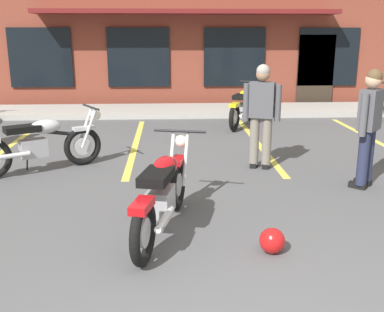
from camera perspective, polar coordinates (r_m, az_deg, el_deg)
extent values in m
plane|color=#515154|center=(5.95, 2.67, -5.96)|extent=(80.00, 80.00, 0.00)
cube|color=#A8A59E|center=(12.68, -0.42, 5.70)|extent=(22.00, 1.80, 0.14)
cube|color=brown|center=(16.43, -1.08, 13.76)|extent=(14.17, 5.28, 3.52)
cube|color=black|center=(14.24, -18.40, 11.57)|extent=(1.81, 0.06, 1.70)
cube|color=black|center=(13.78, -6.71, 12.13)|extent=(1.81, 0.06, 1.70)
cube|color=black|center=(13.90, 5.31, 12.19)|extent=(1.81, 0.06, 1.70)
cube|color=black|center=(14.57, 16.65, 11.77)|extent=(1.81, 0.06, 1.70)
cube|color=#33281E|center=(14.48, 15.18, 10.27)|extent=(1.10, 0.06, 2.10)
cube|color=maroon|center=(13.35, -0.62, 17.59)|extent=(8.50, 0.90, 0.12)
cube|color=#DBCC4C|center=(9.66, -21.70, 1.25)|extent=(0.12, 4.80, 0.01)
cube|color=#DBCC4C|center=(9.17, -7.05, 1.52)|extent=(0.12, 4.80, 0.01)
cube|color=#DBCC4C|center=(9.32, 8.14, 1.71)|extent=(0.12, 4.80, 0.01)
cube|color=#DBCC4C|center=(10.08, 21.94, 1.77)|extent=(0.12, 4.80, 0.01)
torus|color=black|center=(4.37, -6.10, -9.51)|extent=(0.25, 0.65, 0.64)
cylinder|color=#B7B7BC|center=(4.37, -6.10, -9.51)|extent=(0.13, 0.29, 0.29)
torus|color=black|center=(5.67, -1.88, -3.59)|extent=(0.25, 0.65, 0.64)
cylinder|color=#B7B7BC|center=(5.67, -1.88, -3.59)|extent=(0.13, 0.29, 0.29)
cylinder|color=silver|center=(5.69, -2.57, -0.17)|extent=(0.12, 0.33, 0.66)
cylinder|color=silver|center=(5.65, -0.79, -0.26)|extent=(0.12, 0.33, 0.66)
cylinder|color=black|center=(5.67, -1.53, 3.12)|extent=(0.65, 0.19, 0.03)
sphere|color=silver|center=(5.77, -1.35, 1.93)|extent=(0.21, 0.21, 0.17)
cube|color=#B70F14|center=(5.62, -1.82, -0.56)|extent=(0.22, 0.38, 0.06)
cube|color=#9E9EA3|center=(4.91, -3.96, -5.64)|extent=(0.33, 0.45, 0.28)
cylinder|color=silver|center=(4.56, -3.43, -7.84)|extent=(0.20, 0.55, 0.07)
cylinder|color=black|center=(5.01, -3.43, -2.28)|extent=(0.29, 0.93, 0.26)
ellipsoid|color=#B70F14|center=(5.01, -3.38, -1.34)|extent=(0.37, 0.53, 0.22)
cube|color=black|center=(4.68, -4.47, -2.56)|extent=(0.40, 0.57, 0.10)
cube|color=#B70F14|center=(4.25, -6.29, -6.18)|extent=(0.24, 0.39, 0.08)
cylinder|color=black|center=(4.99, -6.13, -8.55)|extent=(0.14, 0.06, 0.29)
torus|color=black|center=(10.28, 5.32, 4.85)|extent=(0.35, 0.62, 0.64)
cylinder|color=#B7B7BC|center=(10.28, 5.32, 4.85)|extent=(0.17, 0.29, 0.29)
torus|color=black|center=(11.65, 7.28, 6.00)|extent=(0.35, 0.62, 0.64)
cylinder|color=#B7B7BC|center=(11.65, 7.28, 6.00)|extent=(0.17, 0.29, 0.29)
cylinder|color=silver|center=(11.73, 7.02, 7.64)|extent=(0.17, 0.31, 0.66)
cylinder|color=silver|center=(11.68, 7.88, 7.59)|extent=(0.17, 0.31, 0.66)
cylinder|color=black|center=(11.75, 7.60, 9.21)|extent=(0.62, 0.30, 0.03)
sphere|color=silver|center=(11.84, 7.67, 8.57)|extent=(0.22, 0.22, 0.17)
cube|color=yellow|center=(11.65, 7.38, 7.48)|extent=(0.27, 0.39, 0.06)
cube|color=#9E9EA3|center=(10.88, 6.26, 5.81)|extent=(0.38, 0.46, 0.28)
cylinder|color=silver|center=(10.49, 6.47, 5.25)|extent=(0.29, 0.53, 0.07)
cylinder|color=black|center=(11.03, 6.57, 7.19)|extent=(0.44, 0.88, 0.26)
ellipsoid|color=yellow|center=(11.04, 6.61, 7.62)|extent=(0.43, 0.54, 0.22)
cube|color=black|center=(10.70, 6.12, 7.39)|extent=(0.47, 0.59, 0.10)
cube|color=yellow|center=(10.22, 5.33, 6.38)|extent=(0.29, 0.39, 0.08)
cylinder|color=black|center=(10.90, 5.21, 4.47)|extent=(0.13, 0.08, 0.29)
torus|color=black|center=(7.80, -13.50, 1.20)|extent=(0.60, 0.42, 0.64)
cylinder|color=#B7B7BC|center=(7.80, -13.50, 1.20)|extent=(0.28, 0.20, 0.29)
cylinder|color=silver|center=(7.84, -13.20, 3.70)|extent=(0.30, 0.21, 0.66)
cylinder|color=silver|center=(7.68, -12.71, 3.49)|extent=(0.30, 0.21, 0.66)
cylinder|color=black|center=(7.73, -12.54, 5.99)|extent=(0.37, 0.58, 0.03)
sphere|color=silver|center=(7.79, -11.94, 5.04)|extent=(0.23, 0.23, 0.17)
cube|color=silver|center=(7.74, -13.36, 3.40)|extent=(0.38, 0.31, 0.06)
cube|color=#9E9EA3|center=(7.55, -19.21, 0.94)|extent=(0.47, 0.41, 0.28)
cylinder|color=silver|center=(7.34, -21.67, 0.01)|extent=(0.51, 0.34, 0.07)
cylinder|color=black|center=(7.55, -17.91, 2.92)|extent=(0.84, 0.54, 0.26)
ellipsoid|color=silver|center=(7.54, -17.81, 3.54)|extent=(0.55, 0.47, 0.22)
cube|color=black|center=(7.45, -20.46, 3.18)|extent=(0.59, 0.51, 0.10)
cylinder|color=black|center=(7.76, -19.90, -0.73)|extent=(0.09, 0.13, 0.29)
cube|color=black|center=(7.60, 7.73, -1.05)|extent=(0.18, 0.26, 0.08)
cube|color=black|center=(7.58, 9.23, -1.16)|extent=(0.18, 0.26, 0.08)
cylinder|color=slate|center=(7.46, 7.80, 1.97)|extent=(0.19, 0.19, 0.80)
cylinder|color=slate|center=(7.43, 9.32, 1.86)|extent=(0.19, 0.19, 0.80)
cube|color=#4C4C51|center=(7.33, 8.76, 6.95)|extent=(0.43, 0.34, 0.56)
cylinder|color=#4C4C51|center=(7.37, 6.81, 6.75)|extent=(0.13, 0.13, 0.58)
cylinder|color=#4C4C51|center=(7.30, 10.70, 6.52)|extent=(0.13, 0.13, 0.58)
sphere|color=#A07556|center=(7.28, 8.88, 10.07)|extent=(0.28, 0.28, 0.22)
sphere|color=gray|center=(7.27, 8.89, 10.45)|extent=(0.27, 0.27, 0.21)
cube|color=black|center=(6.92, 19.97, -3.47)|extent=(0.24, 0.24, 0.08)
cube|color=black|center=(7.10, 20.53, -3.06)|extent=(0.24, 0.24, 0.08)
cylinder|color=#232842|center=(6.79, 20.60, -0.17)|extent=(0.21, 0.21, 0.80)
cylinder|color=#232842|center=(6.98, 21.15, 0.16)|extent=(0.21, 0.21, 0.80)
cube|color=#4C4C51|center=(6.75, 21.40, 5.41)|extent=(0.42, 0.43, 0.56)
cylinder|color=#4C4C51|center=(6.53, 20.66, 4.82)|extent=(0.14, 0.14, 0.58)
cylinder|color=#4C4C51|center=(7.00, 22.03, 5.32)|extent=(0.14, 0.14, 0.58)
sphere|color=tan|center=(6.71, 21.73, 8.78)|extent=(0.31, 0.31, 0.22)
sphere|color=brown|center=(6.70, 21.85, 9.19)|extent=(0.30, 0.30, 0.21)
sphere|color=#B71414|center=(4.70, 9.98, -10.39)|extent=(0.26, 0.26, 0.26)
cube|color=black|center=(4.80, 9.70, -9.93)|extent=(0.18, 0.03, 0.09)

